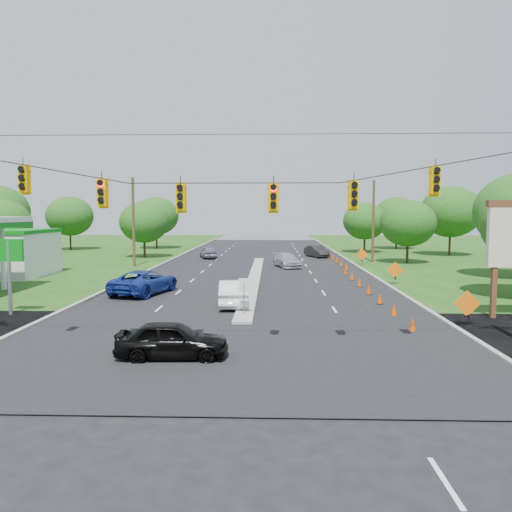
{
  "coord_description": "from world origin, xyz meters",
  "views": [
    {
      "loc": [
        1.45,
        -19.84,
        5.5
      ],
      "look_at": [
        0.47,
        10.95,
        2.8
      ],
      "focal_mm": 35.0,
      "sensor_mm": 36.0,
      "label": 1
    }
  ],
  "objects": [
    {
      "name": "utility_pole_far_right",
      "position": [
        12.5,
        35.0,
        4.5
      ],
      "size": [
        0.28,
        0.28,
        9.0
      ],
      "primitive_type": "cylinder",
      "color": "#422D1C",
      "rests_on": "ground"
    },
    {
      "name": "tree_6",
      "position": [
        -16.0,
        55.0,
        4.96
      ],
      "size": [
        6.72,
        6.72,
        7.84
      ],
      "color": "black",
      "rests_on": "ground"
    },
    {
      "name": "white_sedan",
      "position": [
        -0.78,
        9.06,
        0.78
      ],
      "size": [
        1.98,
        4.84,
        1.56
      ],
      "primitive_type": "imported",
      "rotation": [
        0.0,
        0.0,
        3.21
      ],
      "color": "white",
      "rests_on": "ground"
    },
    {
      "name": "cone_4",
      "position": [
        7.95,
        17.0,
        0.35
      ],
      "size": [
        0.32,
        0.32,
        0.7
      ],
      "primitive_type": "cone",
      "color": "#DB3E00",
      "rests_on": "ground"
    },
    {
      "name": "tree_9",
      "position": [
        16.0,
        34.0,
        4.34
      ],
      "size": [
        5.88,
        5.88,
        6.86
      ],
      "color": "black",
      "rests_on": "ground"
    },
    {
      "name": "tree_10",
      "position": [
        24.0,
        44.0,
        5.58
      ],
      "size": [
        7.56,
        7.56,
        8.82
      ],
      "color": "black",
      "rests_on": "ground"
    },
    {
      "name": "black_sedan",
      "position": [
        -2.28,
        -1.57,
        0.72
      ],
      "size": [
        4.27,
        1.86,
        1.43
      ],
      "primitive_type": "imported",
      "rotation": [
        0.0,
        0.0,
        1.61
      ],
      "color": "black",
      "rests_on": "ground"
    },
    {
      "name": "cone_0",
      "position": [
        7.95,
        3.0,
        0.35
      ],
      "size": [
        0.32,
        0.32,
        0.7
      ],
      "primitive_type": "cone",
      "color": "#DB3E00",
      "rests_on": "ground"
    },
    {
      "name": "cross_street",
      "position": [
        0.0,
        0.0,
        0.0
      ],
      "size": [
        160.0,
        14.0,
        0.02
      ],
      "primitive_type": "cube",
      "color": "black",
      "rests_on": "ground"
    },
    {
      "name": "silver_car_oncoming",
      "position": [
        -6.17,
        39.75,
        0.73
      ],
      "size": [
        2.76,
        4.6,
        1.47
      ],
      "primitive_type": "imported",
      "rotation": [
        0.0,
        0.0,
        3.4
      ],
      "color": "slate",
      "rests_on": "ground"
    },
    {
      "name": "tree_4",
      "position": [
        -28.0,
        52.0,
        4.96
      ],
      "size": [
        6.72,
        6.72,
        7.84
      ],
      "color": "black",
      "rests_on": "ground"
    },
    {
      "name": "tree_11",
      "position": [
        20.0,
        55.0,
        4.96
      ],
      "size": [
        6.72,
        6.72,
        7.84
      ],
      "color": "black",
      "rests_on": "ground"
    },
    {
      "name": "cone_3",
      "position": [
        7.95,
        13.5,
        0.35
      ],
      "size": [
        0.32,
        0.32,
        0.7
      ],
      "primitive_type": "cone",
      "color": "#DB3E00",
      "rests_on": "ground"
    },
    {
      "name": "cone_7",
      "position": [
        8.55,
        27.5,
        0.35
      ],
      "size": [
        0.32,
        0.32,
        0.7
      ],
      "primitive_type": "cone",
      "color": "#DB3E00",
      "rests_on": "ground"
    },
    {
      "name": "dark_car_receding",
      "position": [
        6.96,
        41.62,
        0.71
      ],
      "size": [
        2.98,
        4.59,
        1.43
      ],
      "primitive_type": "imported",
      "rotation": [
        0.0,
        0.0,
        0.37
      ],
      "color": "black",
      "rests_on": "ground"
    },
    {
      "name": "blue_pickup",
      "position": [
        -7.16,
        13.34,
        0.81
      ],
      "size": [
        4.12,
        6.31,
        1.61
      ],
      "primitive_type": "imported",
      "rotation": [
        0.0,
        0.0,
        2.87
      ],
      "color": "navy",
      "rests_on": "ground"
    },
    {
      "name": "silver_car_far",
      "position": [
        2.98,
        30.09,
        0.69
      ],
      "size": [
        3.18,
        5.1,
        1.38
      ],
      "primitive_type": "imported",
      "rotation": [
        0.0,
        0.0,
        0.28
      ],
      "color": "#9696AD",
      "rests_on": "ground"
    },
    {
      "name": "curb_left",
      "position": [
        -10.1,
        30.0,
        0.0
      ],
      "size": [
        0.25,
        110.0,
        0.16
      ],
      "primitive_type": "cube",
      "color": "gray",
      "rests_on": "ground"
    },
    {
      "name": "ground",
      "position": [
        0.0,
        0.0,
        0.0
      ],
      "size": [
        160.0,
        160.0,
        0.0
      ],
      "primitive_type": "plane",
      "color": "black",
      "rests_on": "ground"
    },
    {
      "name": "cone_13",
      "position": [
        8.55,
        48.5,
        0.35
      ],
      "size": [
        0.32,
        0.32,
        0.7
      ],
      "primitive_type": "cone",
      "color": "#DB3E00",
      "rests_on": "ground"
    },
    {
      "name": "tree_2",
      "position": [
        -26.0,
        30.0,
        4.34
      ],
      "size": [
        5.88,
        5.88,
        6.86
      ],
      "color": "black",
      "rests_on": "ground"
    },
    {
      "name": "cone_10",
      "position": [
        8.55,
        38.0,
        0.35
      ],
      "size": [
        0.32,
        0.32,
        0.7
      ],
      "primitive_type": "cone",
      "color": "#DB3E00",
      "rests_on": "ground"
    },
    {
      "name": "work_sign_1",
      "position": [
        10.8,
        18.0,
        1.09
      ],
      "size": [
        1.27,
        0.58,
        1.37
      ],
      "color": "black",
      "rests_on": "ground"
    },
    {
      "name": "cone_6",
      "position": [
        7.95,
        24.0,
        0.35
      ],
      "size": [
        0.32,
        0.32,
        0.7
      ],
      "primitive_type": "cone",
      "color": "#DB3E00",
      "rests_on": "ground"
    },
    {
      "name": "cone_1",
      "position": [
        7.95,
        6.5,
        0.35
      ],
      "size": [
        0.32,
        0.32,
        0.7
      ],
      "primitive_type": "cone",
      "color": "#DB3E00",
      "rests_on": "ground"
    },
    {
      "name": "cone_9",
      "position": [
        8.55,
        34.5,
        0.35
      ],
      "size": [
        0.32,
        0.32,
        0.7
      ],
      "primitive_type": "cone",
      "color": "#DB3E00",
      "rests_on": "ground"
    },
    {
      "name": "cone_2",
      "position": [
        7.95,
        10.0,
        0.35
      ],
      "size": [
        0.32,
        0.32,
        0.7
      ],
      "primitive_type": "cone",
      "color": "#DB3E00",
      "rests_on": "ground"
    },
    {
      "name": "cone_11",
      "position": [
        8.55,
        41.5,
        0.35
      ],
      "size": [
        0.32,
        0.32,
        0.7
      ],
      "primitive_type": "cone",
      "color": "#DB3E00",
      "rests_on": "ground"
    },
    {
      "name": "work_sign_2",
      "position": [
        10.8,
        32.0,
        1.09
      ],
      "size": [
        1.27,
        0.58,
        1.37
      ],
      "color": "black",
      "rests_on": "ground"
    },
    {
      "name": "cone_12",
      "position": [
        8.55,
        45.0,
        0.35
      ],
      "size": [
        0.32,
        0.32,
        0.7
      ],
      "primitive_type": "cone",
      "color": "#DB3E00",
      "rests_on": "ground"
    },
    {
      "name": "tree_5",
      "position": [
        -14.0,
        40.0,
        4.34
      ],
      "size": [
        5.88,
        5.88,
        6.86
      ],
      "color": "black",
      "rests_on": "ground"
    },
    {
      "name": "cone_8",
      "position": [
        8.55,
        31.0,
        0.35
      ],
      "size": [
        0.32,
        0.32,
        0.7
      ],
      "primitive_type": "cone",
      "color": "#DB3E00",
      "rests_on": "ground"
    },
    {
      "name": "tree_12",
      "position": [
        14.0,
        48.0,
        4.34
      ],
      "size": [
        5.88,
        5.88,
        6.86
      ],
      "color": "black",
      "rests_on": "ground"
    },
    {
      "name": "cone_5",
      "position": [
        7.95,
        20.5,
        0.35
      ],
      "size": [
        0.32,
        0.32,
        0.7
      ],
      "primitive_type": "cone",
      "color": "#DB3E00",
      "rests_on": "ground"
    },
    {
      "name": "work_sign_0",
      "position": [
        10.8,
        4.0,
        1.09
      ],
      "size": [
        1.27,
        0.58,
        1.37
      ],
      "color": "black",
      "rests_on": "ground"
    },
    {
      "name": "signal_span",
      "position": [
        -0.05,
        -1.0,
        4.97
      ],
      "size": [
        25.6,
        0.32,
        9.0
      ],
      "color": "#422D1C",
      "rests_on": "ground"
    },
    {
      "name": "median_sign",
      "position": [
        0.0,
        6.0,
        1.46
      ],
      "size": [
        0.55,
        0.06,
        2.05
      ],
      "color": "gray",
      "rests_on": "ground"
    },
    {
      "name": "median",
      "position": [
        0.0,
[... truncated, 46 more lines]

